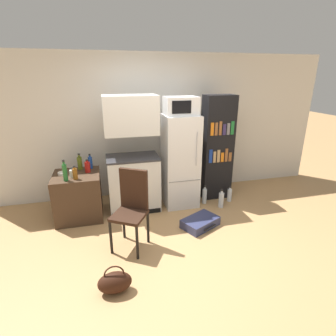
# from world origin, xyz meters

# --- Properties ---
(ground_plane) EXTENTS (24.00, 24.00, 0.00)m
(ground_plane) POSITION_xyz_m (0.00, 0.00, 0.00)
(ground_plane) COLOR tan
(wall_back) EXTENTS (6.40, 0.10, 2.56)m
(wall_back) POSITION_xyz_m (0.20, 2.00, 1.28)
(wall_back) COLOR silver
(wall_back) RESTS_ON ground_plane
(side_table) EXTENTS (0.71, 0.68, 0.73)m
(side_table) POSITION_xyz_m (-1.35, 1.26, 0.37)
(side_table) COLOR #422D1E
(side_table) RESTS_ON ground_plane
(kitchen_hutch) EXTENTS (0.85, 0.55, 1.90)m
(kitchen_hutch) POSITION_xyz_m (-0.45, 1.33, 0.87)
(kitchen_hutch) COLOR silver
(kitchen_hutch) RESTS_ON ground_plane
(refrigerator) EXTENTS (0.57, 0.59, 1.58)m
(refrigerator) POSITION_xyz_m (0.36, 1.32, 0.79)
(refrigerator) COLOR white
(refrigerator) RESTS_ON ground_plane
(microwave) EXTENTS (0.52, 0.38, 0.29)m
(microwave) POSITION_xyz_m (0.36, 1.32, 1.72)
(microwave) COLOR silver
(microwave) RESTS_ON refrigerator
(bookshelf) EXTENTS (0.53, 0.33, 1.87)m
(bookshelf) POSITION_xyz_m (1.08, 1.44, 0.94)
(bookshelf) COLOR black
(bookshelf) RESTS_ON ground_plane
(bottle_amber_beer) EXTENTS (0.07, 0.07, 0.21)m
(bottle_amber_beer) POSITION_xyz_m (-1.33, 1.05, 0.82)
(bottle_amber_beer) COLOR brown
(bottle_amber_beer) RESTS_ON side_table
(bottle_blue_soda) EXTENTS (0.07, 0.07, 0.24)m
(bottle_blue_soda) POSITION_xyz_m (-1.13, 1.49, 0.83)
(bottle_blue_soda) COLOR #1E47A3
(bottle_blue_soda) RESTS_ON side_table
(bottle_green_tall) EXTENTS (0.07, 0.07, 0.32)m
(bottle_green_tall) POSITION_xyz_m (-1.47, 1.02, 0.87)
(bottle_green_tall) COLOR #1E6028
(bottle_green_tall) RESTS_ON side_table
(bottle_milk_white) EXTENTS (0.08, 0.08, 0.15)m
(bottle_milk_white) POSITION_xyz_m (-1.38, 1.15, 0.79)
(bottle_milk_white) COLOR white
(bottle_milk_white) RESTS_ON side_table
(bottle_olive_oil) EXTENTS (0.08, 0.08, 0.27)m
(bottle_olive_oil) POSITION_xyz_m (-1.29, 1.48, 0.84)
(bottle_olive_oil) COLOR #566619
(bottle_olive_oil) RESTS_ON side_table
(bottle_ketchup_red) EXTENTS (0.08, 0.08, 0.21)m
(bottle_ketchup_red) POSITION_xyz_m (-1.17, 1.31, 0.82)
(bottle_ketchup_red) COLOR #AD1914
(bottle_ketchup_red) RESTS_ON side_table
(bowl) EXTENTS (0.14, 0.14, 0.04)m
(bowl) POSITION_xyz_m (-1.55, 1.30, 0.75)
(bowl) COLOR silver
(bowl) RESTS_ON side_table
(chair) EXTENTS (0.55, 0.55, 1.06)m
(chair) POSITION_xyz_m (-0.60, 0.31, 0.61)
(chair) COLOR black
(chair) RESTS_ON ground_plane
(suitcase_large_flat) EXTENTS (0.64, 0.55, 0.13)m
(suitcase_large_flat) POSITION_xyz_m (0.44, 0.48, 0.07)
(suitcase_large_flat) COLOR navy
(suitcase_large_flat) RESTS_ON ground_plane
(handbag) EXTENTS (0.36, 0.20, 0.33)m
(handbag) POSITION_xyz_m (-0.90, -0.50, 0.12)
(handbag) COLOR #33190F
(handbag) RESTS_ON ground_plane
(water_bottle_front) EXTENTS (0.09, 0.09, 0.34)m
(water_bottle_front) POSITION_xyz_m (1.01, 0.98, 0.14)
(water_bottle_front) COLOR silver
(water_bottle_front) RESTS_ON ground_plane
(water_bottle_middle) EXTENTS (0.08, 0.08, 0.29)m
(water_bottle_middle) POSITION_xyz_m (1.26, 1.16, 0.12)
(water_bottle_middle) COLOR silver
(water_bottle_middle) RESTS_ON ground_plane
(water_bottle_back) EXTENTS (0.08, 0.08, 0.35)m
(water_bottle_back) POSITION_xyz_m (0.79, 1.19, 0.15)
(water_bottle_back) COLOR silver
(water_bottle_back) RESTS_ON ground_plane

